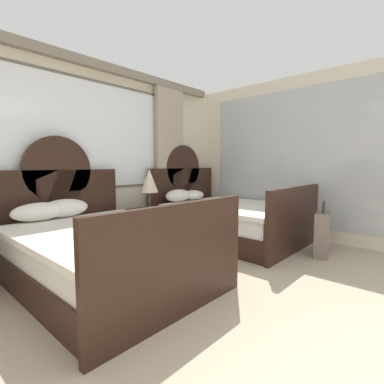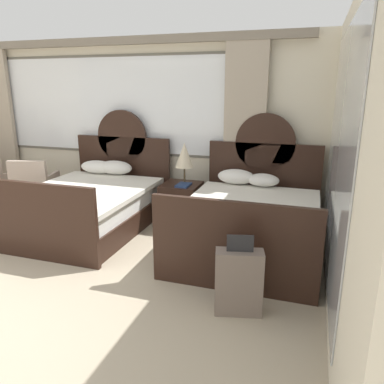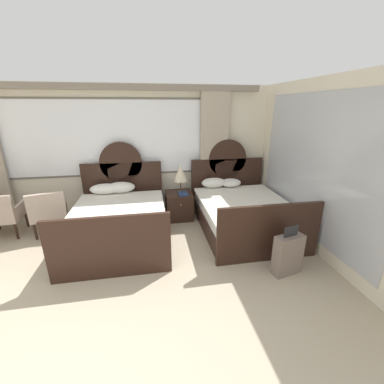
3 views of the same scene
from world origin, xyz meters
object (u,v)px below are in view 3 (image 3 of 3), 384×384
(nightstand_between_beds, at_px, (179,205))
(armchair_by_window_centre, at_px, (1,213))
(bed_near_window, at_px, (120,220))
(bed_near_mirror, at_px, (241,211))
(table_lamp_on_nightstand, at_px, (180,173))
(suitcase_on_floor, at_px, (288,254))
(armchair_by_window_left, at_px, (49,210))
(book_on_nightstand, at_px, (183,194))

(nightstand_between_beds, bearing_deg, armchair_by_window_centre, -175.71)
(bed_near_window, distance_m, armchair_by_window_centre, 2.13)
(nightstand_between_beds, bearing_deg, bed_near_mirror, -29.40)
(table_lamp_on_nightstand, distance_m, suitcase_on_floor, 2.55)
(bed_near_mirror, height_order, armchair_by_window_centre, bed_near_mirror)
(armchair_by_window_left, relative_size, suitcase_on_floor, 1.14)
(book_on_nightstand, bearing_deg, suitcase_on_floor, -58.87)
(bed_near_window, height_order, armchair_by_window_left, bed_near_window)
(armchair_by_window_centre, bearing_deg, nightstand_between_beds, 4.29)
(nightstand_between_beds, bearing_deg, suitcase_on_floor, -58.73)
(bed_near_mirror, height_order, suitcase_on_floor, bed_near_mirror)
(nightstand_between_beds, relative_size, suitcase_on_floor, 0.77)
(nightstand_between_beds, relative_size, armchair_by_window_centre, 0.68)
(bed_near_mirror, relative_size, nightstand_between_beds, 3.88)
(bed_near_window, bearing_deg, suitcase_on_floor, -31.07)
(bed_near_mirror, bearing_deg, bed_near_window, 179.87)
(nightstand_between_beds, bearing_deg, book_on_nightstand, -56.32)
(nightstand_between_beds, xyz_separation_m, armchair_by_window_left, (-2.46, -0.24, 0.17))
(bed_near_mirror, bearing_deg, table_lamp_on_nightstand, 148.77)
(armchair_by_window_centre, bearing_deg, armchair_by_window_left, 0.20)
(bed_near_window, height_order, bed_near_mirror, same)
(bed_near_mirror, relative_size, table_lamp_on_nightstand, 3.64)
(bed_near_mirror, xyz_separation_m, armchair_by_window_left, (-3.60, 0.40, 0.11))
(bed_near_mirror, bearing_deg, nightstand_between_beds, 150.60)
(bed_near_mirror, xyz_separation_m, nightstand_between_beds, (-1.14, 0.64, -0.06))
(bed_near_mirror, distance_m, armchair_by_window_left, 3.62)
(table_lamp_on_nightstand, bearing_deg, nightstand_between_beds, -152.75)
(book_on_nightstand, relative_size, armchair_by_window_left, 0.31)
(armchair_by_window_left, relative_size, armchair_by_window_centre, 1.00)
(bed_near_window, distance_m, nightstand_between_beds, 1.32)
(table_lamp_on_nightstand, distance_m, armchair_by_window_centre, 3.35)
(book_on_nightstand, distance_m, suitcase_on_floor, 2.35)
(bed_near_mirror, height_order, table_lamp_on_nightstand, bed_near_mirror)
(bed_near_window, relative_size, suitcase_on_floor, 2.99)
(nightstand_between_beds, bearing_deg, table_lamp_on_nightstand, 27.25)
(bed_near_window, bearing_deg, armchair_by_window_centre, 169.29)
(table_lamp_on_nightstand, height_order, armchair_by_window_centre, table_lamp_on_nightstand)
(book_on_nightstand, bearing_deg, nightstand_between_beds, 123.68)
(suitcase_on_floor, bearing_deg, bed_near_mirror, 95.26)
(bed_near_mirror, xyz_separation_m, armchair_by_window_centre, (-4.39, 0.40, 0.11))
(nightstand_between_beds, bearing_deg, bed_near_window, -151.04)
(table_lamp_on_nightstand, xyz_separation_m, armchair_by_window_centre, (-3.29, -0.27, -0.53))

